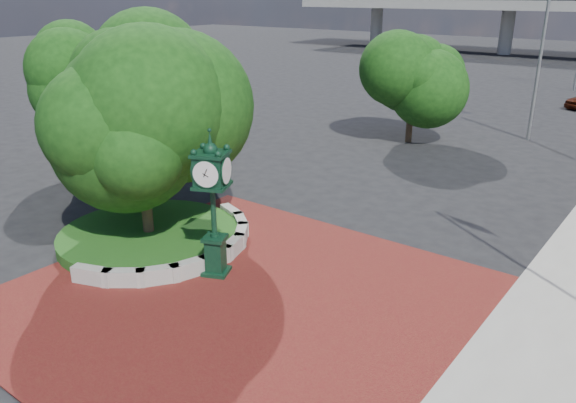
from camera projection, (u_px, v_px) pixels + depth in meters
The scene contains 9 objects.
ground at pixel (260, 284), 16.60m from camera, with size 200.00×200.00×0.00m, color black.
plaza at pixel (238, 297), 15.85m from camera, with size 12.00×12.00×0.04m, color maroon.
planter_wall at pixel (196, 251), 18.04m from camera, with size 2.96×6.77×0.54m.
grass_bed at pixel (149, 236), 19.37m from camera, with size 6.10×6.10×0.40m, color #144816.
tree_planter at pixel (140, 136), 18.13m from camera, with size 5.20×5.20×6.33m.
tree_northwest at pixel (115, 82), 26.26m from camera, with size 5.60×5.60×6.93m.
tree_street at pixel (412, 85), 31.13m from camera, with size 4.40×4.40×5.45m.
post_clock at pixel (213, 199), 16.31m from camera, with size 1.17×1.17×4.48m.
street_lamp_near at pixel (549, 31), 30.49m from camera, with size 2.32×0.53×10.37m.
Camera 1 is at (9.56, -11.18, 8.11)m, focal length 35.00 mm.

